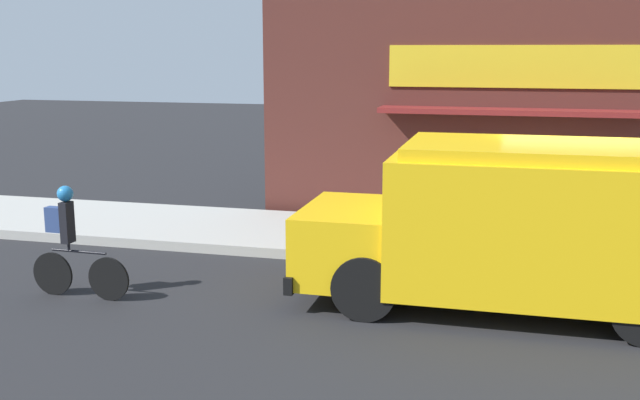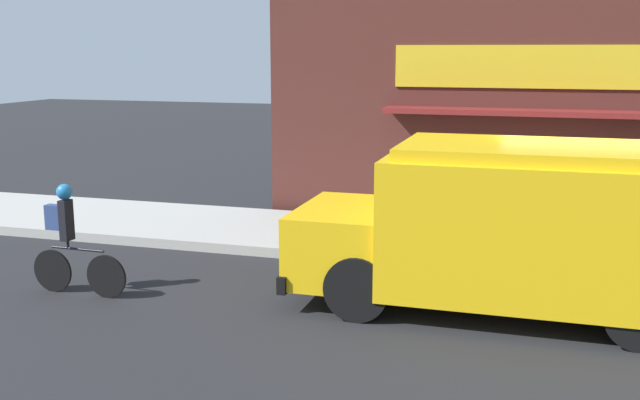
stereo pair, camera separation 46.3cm
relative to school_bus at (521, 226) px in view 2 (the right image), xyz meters
name	(u,v)px [view 2 (the right image)]	position (x,y,z in m)	size (l,w,h in m)	color
ground_plane	(580,284)	(0.88, 1.52, -1.19)	(70.00, 70.00, 0.00)	#232326
sidewalk	(577,253)	(0.88, 3.00, -1.10)	(28.00, 2.95, 0.18)	#ADAAA3
storefront	(580,100)	(0.83, 4.75, 1.38)	(12.28, 0.88, 5.12)	#4C231E
school_bus	(521,226)	(0.00, 0.00, 0.00)	(5.56, 2.71, 2.28)	yellow
cyclist	(70,239)	(-6.22, -1.09, -0.38)	(1.54, 0.23, 1.62)	black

